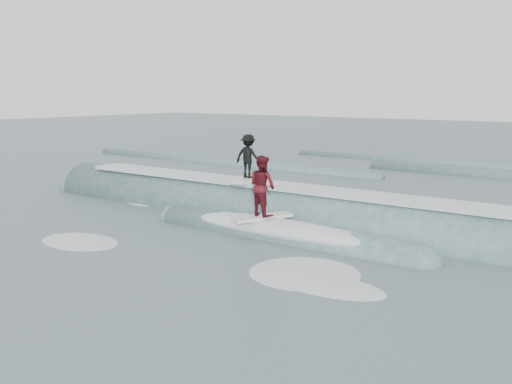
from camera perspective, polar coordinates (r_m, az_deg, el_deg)
The scene contains 6 objects.
ground at distance 18.06m, azimuth -3.81°, elevation -4.33°, with size 160.00×160.00×0.00m, color #384B52.
breaking_wave at distance 20.06m, azimuth 1.75°, elevation -2.76°, with size 23.58×3.99×2.41m.
surfer_black at distance 20.68m, azimuth -0.78°, elevation 3.37°, with size 1.08×2.07×1.68m.
surfer_red at distance 17.70m, azimuth 0.63°, elevation 0.38°, with size 1.30×2.05×2.00m.
whitewater at distance 15.72m, azimuth -2.34°, elevation -6.49°, with size 12.86×6.75×0.10m.
far_swells at distance 33.43m, azimuth 15.58°, elevation 1.92°, with size 41.59×8.65×0.80m.
Camera 1 is at (11.32, -13.35, 4.44)m, focal length 40.00 mm.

